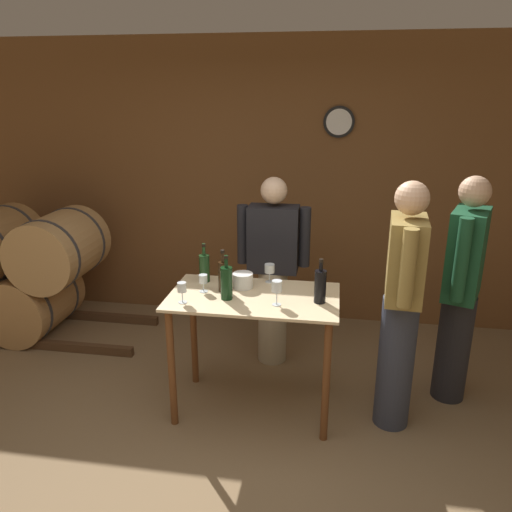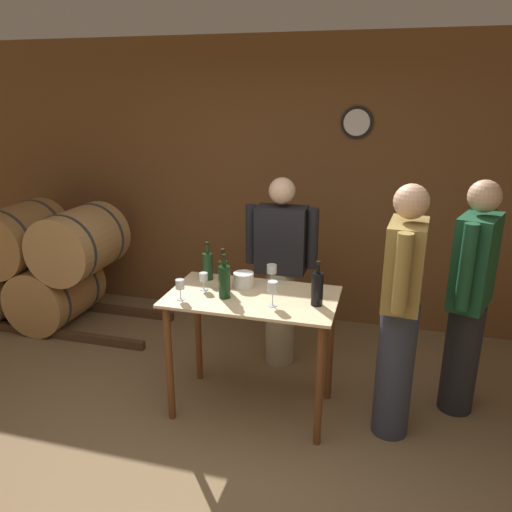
% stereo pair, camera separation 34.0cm
% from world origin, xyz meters
% --- Properties ---
extents(ground_plane, '(14.00, 14.00, 0.00)m').
position_xyz_m(ground_plane, '(0.00, 0.00, 0.00)').
color(ground_plane, brown).
extents(back_wall, '(8.40, 0.08, 2.70)m').
position_xyz_m(back_wall, '(0.00, 2.55, 1.35)').
color(back_wall, brown).
rests_on(back_wall, ground_plane).
extents(barrel_rack, '(2.85, 0.78, 1.19)m').
position_xyz_m(barrel_rack, '(-2.39, 1.76, 0.58)').
color(barrel_rack, '#4C331E').
rests_on(barrel_rack, ground_plane).
extents(tasting_table, '(1.15, 0.66, 0.89)m').
position_xyz_m(tasting_table, '(0.04, 0.89, 0.72)').
color(tasting_table, beige).
rests_on(tasting_table, ground_plane).
extents(wine_bottle_far_left, '(0.08, 0.08, 0.29)m').
position_xyz_m(wine_bottle_far_left, '(-0.35, 1.10, 1.00)').
color(wine_bottle_far_left, '#193819').
rests_on(wine_bottle_far_left, tasting_table).
extents(wine_bottle_left, '(0.07, 0.07, 0.30)m').
position_xyz_m(wine_bottle_left, '(-0.18, 0.94, 1.01)').
color(wine_bottle_left, black).
rests_on(wine_bottle_left, tasting_table).
extents(wine_bottle_center, '(0.08, 0.08, 0.30)m').
position_xyz_m(wine_bottle_center, '(-0.12, 0.81, 1.01)').
color(wine_bottle_center, black).
rests_on(wine_bottle_center, tasting_table).
extents(wine_bottle_right, '(0.08, 0.08, 0.30)m').
position_xyz_m(wine_bottle_right, '(0.49, 0.85, 1.01)').
color(wine_bottle_right, black).
rests_on(wine_bottle_right, tasting_table).
extents(wine_glass_near_left, '(0.06, 0.06, 0.14)m').
position_xyz_m(wine_glass_near_left, '(-0.40, 0.70, 0.99)').
color(wine_glass_near_left, silver).
rests_on(wine_glass_near_left, tasting_table).
extents(wine_glass_near_center, '(0.06, 0.06, 0.12)m').
position_xyz_m(wine_glass_near_center, '(-0.31, 0.90, 0.98)').
color(wine_glass_near_center, silver).
rests_on(wine_glass_near_center, tasting_table).
extents(wine_glass_near_right, '(0.07, 0.07, 0.14)m').
position_xyz_m(wine_glass_near_right, '(0.12, 1.16, 0.99)').
color(wine_glass_near_right, silver).
rests_on(wine_glass_near_right, tasting_table).
extents(wine_glass_far_side, '(0.07, 0.07, 0.17)m').
position_xyz_m(wine_glass_far_side, '(0.22, 0.76, 1.02)').
color(wine_glass_far_side, silver).
rests_on(wine_glass_far_side, tasting_table).
extents(ice_bucket, '(0.14, 0.14, 0.11)m').
position_xyz_m(ice_bucket, '(-0.06, 1.02, 0.94)').
color(ice_bucket, white).
rests_on(ice_bucket, tasting_table).
extents(person_host, '(0.25, 0.59, 1.70)m').
position_xyz_m(person_host, '(1.02, 0.88, 0.90)').
color(person_host, '#333847').
rests_on(person_host, ground_plane).
extents(person_visitor_with_scarf, '(0.34, 0.56, 1.68)m').
position_xyz_m(person_visitor_with_scarf, '(1.47, 1.28, 0.89)').
color(person_visitor_with_scarf, '#232328').
rests_on(person_visitor_with_scarf, ground_plane).
extents(person_visitor_bearded, '(0.59, 0.24, 1.58)m').
position_xyz_m(person_visitor_bearded, '(0.08, 1.61, 0.83)').
color(person_visitor_bearded, '#B7AD93').
rests_on(person_visitor_bearded, ground_plane).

